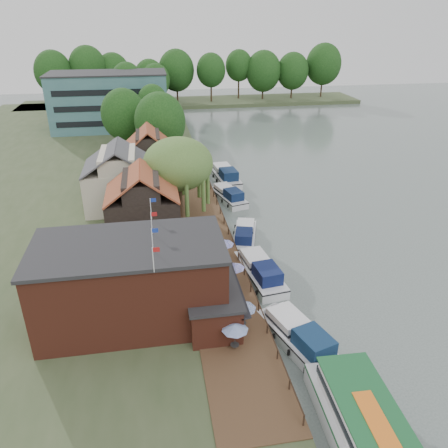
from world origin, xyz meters
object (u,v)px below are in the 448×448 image
umbrella_4 (219,266)px  cruiser_3 (228,194)px  willow (179,179)px  swan (331,404)px  umbrella_5 (223,250)px  cruiser_2 (245,233)px  pub (156,280)px  umbrella_3 (234,274)px  cruiser_0 (299,334)px  cottage_b (120,176)px  cottage_a (143,204)px  cottage_c (149,155)px  cruiser_1 (260,269)px  cruiser_4 (225,174)px  umbrella_1 (242,315)px  hotel_block (110,101)px  umbrella_0 (235,336)px  umbrella_2 (225,292)px

umbrella_4 → cruiser_3: bearing=77.5°
willow → swan: 32.55m
umbrella_5 → cruiser_2: umbrella_5 is taller
pub → swan: (11.46, -10.99, -4.43)m
umbrella_3 → cruiser_0: (3.79, -8.15, -1.07)m
pub → cruiser_2: 17.98m
cottage_b → swan: cottage_b is taller
pub → cottage_b: (-4.00, 25.00, 0.60)m
cottage_a → cottage_c: bearing=87.0°
cruiser_1 → cruiser_4: cruiser_4 is taller
cottage_a → umbrella_4: bearing=-53.8°
umbrella_4 → swan: size_ratio=5.40×
cottage_c → umbrella_1: cottage_c is taller
cottage_c → umbrella_3: size_ratio=3.58×
hotel_block → cruiser_4: size_ratio=2.38×
cruiser_0 → cruiser_4: cruiser_4 is taller
cruiser_0 → swan: bearing=-105.0°
umbrella_0 → swan: bearing=-44.7°
umbrella_3 → cruiser_3: 23.53m
cruiser_4 → swan: (-0.47, -45.91, -1.09)m
cottage_b → cruiser_2: 18.81m
cruiser_0 → swan: size_ratio=22.82×
umbrella_2 → cruiser_4: 34.80m
umbrella_3 → cruiser_2: 11.07m
swan → cruiser_1: bearing=93.2°
umbrella_5 → cottage_b: bearing=123.7°
umbrella_3 → cruiser_4: (4.54, 31.41, -0.98)m
umbrella_4 → umbrella_0: bearing=-92.5°
umbrella_3 → umbrella_4: (-1.20, 1.66, 0.00)m
swan → cottage_b: bearing=113.2°
cruiser_3 → umbrella_4: bearing=-118.0°
umbrella_1 → umbrella_5: 11.16m
pub → umbrella_5: bearing=49.7°
umbrella_2 → umbrella_4: bearing=87.4°
willow → cruiser_0: 26.28m
umbrella_1 → willow: bearing=98.4°
umbrella_1 → cruiser_3: (4.13, 29.54, -1.18)m
cruiser_2 → hotel_block: bearing=123.8°
umbrella_4 → cruiser_3: umbrella_4 is taller
umbrella_1 → swan: (4.60, -8.19, -2.07)m
cottage_b → cottage_c: 9.85m
pub → cottage_a: cottage_a is taller
umbrella_0 → umbrella_3: same height
hotel_block → willow: (11.50, -51.00, -0.94)m
hotel_block → cottage_c: size_ratio=2.99×
hotel_block → umbrella_0: hotel_block is taller
cruiser_2 → cottage_c: bearing=133.8°
cottage_a → swan: size_ratio=19.55×
hotel_block → umbrella_1: (14.86, -73.80, -4.86)m
cruiser_1 → swan: bearing=-94.1°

